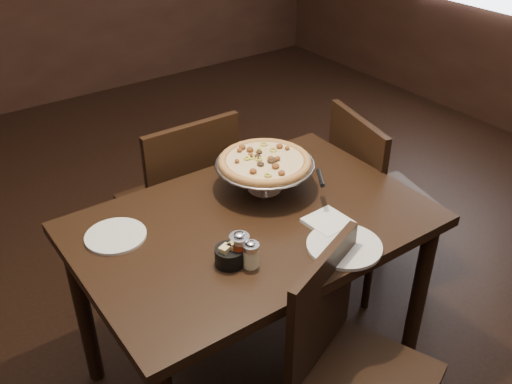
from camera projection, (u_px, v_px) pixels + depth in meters
room at (281, 58)px, 1.92m from camera, size 6.04×7.04×2.84m
dining_table at (253, 242)px, 2.19m from camera, size 1.31×0.88×0.82m
pizza_stand at (265, 162)px, 2.24m from camera, size 0.40×0.40×0.16m
parmesan_shaker at (251, 254)px, 1.88m from camera, size 0.06×0.06×0.10m
pepper_flake_shaker at (240, 248)px, 1.90m from camera, size 0.07×0.07×0.12m
packet_caddy at (230, 255)px, 1.90m from camera, size 0.10×0.10×0.08m
napkin_stack at (328, 222)px, 2.11m from camera, size 0.15×0.15×0.02m
plate_left at (116, 236)px, 2.04m from camera, size 0.22×0.22×0.01m
plate_near at (344, 246)px, 1.99m from camera, size 0.26×0.26×0.01m
serving_spatula at (320, 179)px, 2.14m from camera, size 0.15×0.15×0.02m
chair_far at (183, 200)px, 2.75m from camera, size 0.47×0.47×1.00m
chair_near at (349, 361)px, 1.96m from camera, size 0.55×0.55×0.92m
chair_side at (374, 196)px, 2.80m from camera, size 0.55×0.55×0.97m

